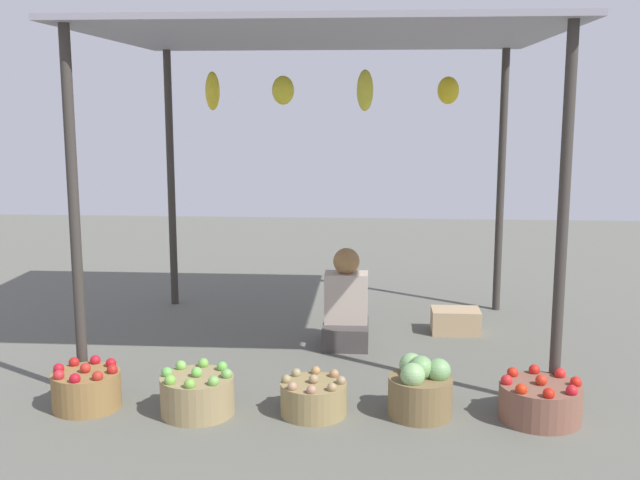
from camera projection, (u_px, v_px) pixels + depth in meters
name	position (u px, v px, depth m)	size (l,w,h in m)	color
ground_plane	(325.00, 344.00, 6.18)	(14.00, 14.00, 0.00)	#5E5F55
market_stall_structure	(326.00, 56.00, 5.79)	(3.36, 2.66, 2.43)	#38332D
vendor_person	(346.00, 308.00, 6.13)	(0.36, 0.44, 0.78)	#443E3D
basket_red_apples	(87.00, 389.00, 4.87)	(0.43, 0.43, 0.29)	olive
basket_green_apples	(197.00, 394.00, 4.77)	(0.46, 0.46, 0.30)	#947F55
basket_potatoes	(314.00, 397.00, 4.77)	(0.41, 0.41, 0.26)	olive
basket_cabbages	(420.00, 389.00, 4.73)	(0.40, 0.40, 0.38)	brown
basket_red_tomatoes	(540.00, 401.00, 4.68)	(0.50, 0.50, 0.29)	brown
wooden_crate_near_vendor	(456.00, 321.00, 6.48)	(0.40, 0.28, 0.20)	tan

